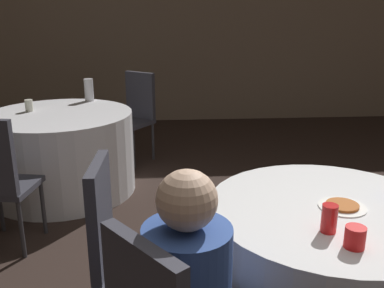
{
  "coord_description": "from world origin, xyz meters",
  "views": [
    {
      "loc": [
        -0.78,
        -1.64,
        1.64
      ],
      "look_at": [
        -0.6,
        0.86,
        0.85
      ],
      "focal_mm": 40.0,
      "sensor_mm": 36.0,
      "label": 1
    }
  ],
  "objects_px": {
    "chair_near_west": "(119,242)",
    "bottle_far": "(89,90)",
    "chair_far_northeast": "(136,109)",
    "pizza_plate_near": "(342,206)",
    "soda_can_red": "(329,218)",
    "table_far": "(62,153)",
    "table_near": "(323,275)"
  },
  "relations": [
    {
      "from": "chair_far_northeast",
      "to": "pizza_plate_near",
      "type": "bearing_deg",
      "value": 147.93
    },
    {
      "from": "pizza_plate_near",
      "to": "bottle_far",
      "type": "xyz_separation_m",
      "value": [
        -1.57,
        2.6,
        0.11
      ]
    },
    {
      "from": "soda_can_red",
      "to": "bottle_far",
      "type": "xyz_separation_m",
      "value": [
        -1.42,
        2.82,
        0.05
      ]
    },
    {
      "from": "chair_near_west",
      "to": "bottle_far",
      "type": "relative_size",
      "value": 4.36
    },
    {
      "from": "soda_can_red",
      "to": "table_far",
      "type": "bearing_deg",
      "value": 125.32
    },
    {
      "from": "table_far",
      "to": "bottle_far",
      "type": "xyz_separation_m",
      "value": [
        0.2,
        0.54,
        0.49
      ]
    },
    {
      "from": "table_near",
      "to": "soda_can_red",
      "type": "xyz_separation_m",
      "value": [
        -0.1,
        -0.23,
        0.44
      ]
    },
    {
      "from": "chair_near_west",
      "to": "chair_far_northeast",
      "type": "height_order",
      "value": "same"
    },
    {
      "from": "pizza_plate_near",
      "to": "bottle_far",
      "type": "height_order",
      "value": "bottle_far"
    },
    {
      "from": "pizza_plate_near",
      "to": "bottle_far",
      "type": "relative_size",
      "value": 0.99
    },
    {
      "from": "chair_far_northeast",
      "to": "table_far",
      "type": "bearing_deg",
      "value": 90.0
    },
    {
      "from": "chair_far_northeast",
      "to": "bottle_far",
      "type": "bearing_deg",
      "value": 73.07
    },
    {
      "from": "table_near",
      "to": "table_far",
      "type": "height_order",
      "value": "same"
    },
    {
      "from": "soda_can_red",
      "to": "pizza_plate_near",
      "type": "bearing_deg",
      "value": 54.92
    },
    {
      "from": "chair_near_west",
      "to": "bottle_far",
      "type": "height_order",
      "value": "chair_near_west"
    },
    {
      "from": "pizza_plate_near",
      "to": "bottle_far",
      "type": "distance_m",
      "value": 3.04
    },
    {
      "from": "table_far",
      "to": "chair_near_west",
      "type": "xyz_separation_m",
      "value": [
        0.72,
        -2.01,
        0.21
      ]
    },
    {
      "from": "soda_can_red",
      "to": "bottle_far",
      "type": "height_order",
      "value": "bottle_far"
    },
    {
      "from": "table_near",
      "to": "chair_far_northeast",
      "type": "xyz_separation_m",
      "value": [
        -1.06,
        2.92,
        0.21
      ]
    },
    {
      "from": "table_far",
      "to": "soda_can_red",
      "type": "distance_m",
      "value": 2.83
    },
    {
      "from": "table_near",
      "to": "chair_far_northeast",
      "type": "relative_size",
      "value": 1.18
    },
    {
      "from": "chair_near_west",
      "to": "chair_far_northeast",
      "type": "xyz_separation_m",
      "value": [
        -0.07,
        2.88,
        0.0
      ]
    },
    {
      "from": "chair_far_northeast",
      "to": "table_near",
      "type": "bearing_deg",
      "value": 147.04
    },
    {
      "from": "pizza_plate_near",
      "to": "chair_far_northeast",
      "type": "bearing_deg",
      "value": 110.94
    },
    {
      "from": "pizza_plate_near",
      "to": "chair_near_west",
      "type": "bearing_deg",
      "value": 177.35
    },
    {
      "from": "chair_far_northeast",
      "to": "pizza_plate_near",
      "type": "distance_m",
      "value": 3.14
    },
    {
      "from": "table_far",
      "to": "chair_near_west",
      "type": "height_order",
      "value": "chair_near_west"
    },
    {
      "from": "pizza_plate_near",
      "to": "table_near",
      "type": "bearing_deg",
      "value": 170.07
    },
    {
      "from": "table_far",
      "to": "chair_far_northeast",
      "type": "bearing_deg",
      "value": 53.01
    },
    {
      "from": "chair_far_northeast",
      "to": "bottle_far",
      "type": "relative_size",
      "value": 4.36
    },
    {
      "from": "table_near",
      "to": "bottle_far",
      "type": "xyz_separation_m",
      "value": [
        -1.51,
        2.59,
        0.49
      ]
    },
    {
      "from": "table_far",
      "to": "table_near",
      "type": "bearing_deg",
      "value": -50.12
    }
  ]
}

